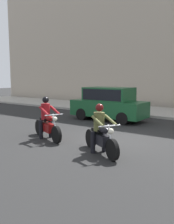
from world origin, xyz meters
TOP-DOWN VIEW (x-y plane):
  - ground_plane at (0.00, 0.00)m, footprint 80.00×80.00m
  - motorcycle_with_rider_olive at (0.40, -1.65)m, footprint 1.88×1.18m
  - motorcycle_with_rider_crimson at (-2.28, -1.28)m, footprint 2.11×1.02m
  - parked_hatchback_forest_green at (-2.51, 3.69)m, footprint 4.08×1.76m

SIDE VIEW (x-z plane):
  - ground_plane at x=0.00m, z-range 0.00..0.00m
  - motorcycle_with_rider_olive at x=0.40m, z-range -0.14..1.41m
  - motorcycle_with_rider_crimson at x=-2.28m, z-range -0.15..1.47m
  - parked_hatchback_forest_green at x=-2.51m, z-range 0.04..1.84m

